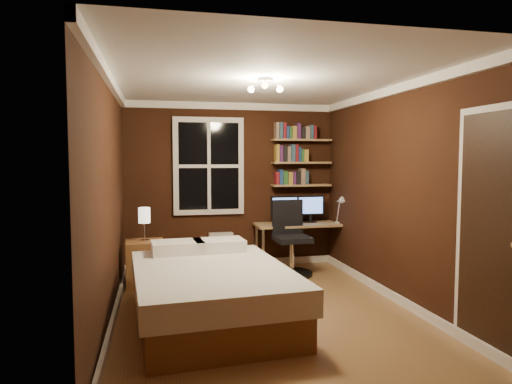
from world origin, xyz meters
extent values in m
plane|color=olive|center=(0.00, 0.00, 0.00)|extent=(4.20, 4.20, 0.00)
cube|color=black|center=(0.00, 2.10, 1.25)|extent=(3.20, 0.04, 2.50)
cube|color=black|center=(-1.60, 0.00, 1.25)|extent=(0.04, 4.20, 2.50)
cube|color=black|center=(1.60, 0.00, 1.25)|extent=(0.04, 4.20, 2.50)
cube|color=white|center=(0.00, 0.00, 2.50)|extent=(3.20, 4.20, 0.02)
cube|color=white|center=(-0.35, 2.06, 1.55)|extent=(1.06, 0.06, 1.46)
cube|color=#A2784E|center=(1.08, 1.98, 1.25)|extent=(0.92, 0.22, 0.03)
cube|color=#A2784E|center=(1.08, 1.98, 1.60)|extent=(0.92, 0.22, 0.03)
cube|color=#A2784E|center=(1.08, 1.98, 1.95)|extent=(0.92, 0.22, 0.03)
cube|color=brown|center=(-0.60, -0.28, 0.16)|extent=(1.56, 2.12, 0.32)
cube|color=white|center=(-0.60, -0.28, 0.45)|extent=(1.65, 2.19, 0.24)
cube|color=white|center=(-0.90, 0.49, 0.64)|extent=(0.61, 0.45, 0.14)
cube|color=white|center=(-0.41, 0.53, 0.64)|extent=(0.61, 0.45, 0.14)
cube|color=brown|center=(-1.28, 1.23, 0.30)|extent=(0.50, 0.50, 0.60)
cube|color=silver|center=(-0.18, 2.00, 0.27)|extent=(0.36, 0.13, 0.54)
cube|color=#A2784E|center=(1.03, 1.81, 0.66)|extent=(1.42, 0.53, 0.04)
cylinder|color=beige|center=(0.38, 1.59, 0.32)|extent=(0.04, 0.04, 0.64)
cylinder|color=beige|center=(1.69, 1.59, 0.32)|extent=(0.04, 0.04, 0.64)
cylinder|color=beige|center=(0.38, 2.04, 0.32)|extent=(0.04, 0.04, 0.64)
cylinder|color=beige|center=(1.69, 2.04, 0.32)|extent=(0.04, 0.04, 0.64)
cylinder|color=black|center=(0.75, 1.36, 0.03)|extent=(0.59, 0.59, 0.05)
cylinder|color=silver|center=(0.75, 1.36, 0.27)|extent=(0.07, 0.07, 0.44)
cube|color=black|center=(0.75, 1.36, 0.53)|extent=(0.49, 0.49, 0.08)
cube|color=black|center=(0.74, 1.57, 0.81)|extent=(0.46, 0.07, 0.50)
camera|label=1|loc=(-1.13, -4.79, 1.66)|focal=32.00mm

